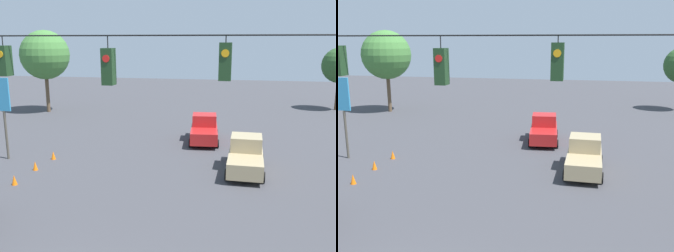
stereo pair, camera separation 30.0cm
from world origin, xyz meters
TOP-DOWN VIEW (x-y plane):
  - overhead_signal_span at (-0.01, -1.45)m, footprint 20.33×0.38m
  - pickup_truck_tan_oncoming_far at (-5.70, -13.94)m, footprint 2.34×5.22m
  - pickup_truck_red_oncoming_deep at (-2.52, -20.41)m, footprint 2.58×5.19m
  - traffic_cone_third at (6.93, -9.11)m, footprint 0.31×0.31m
  - traffic_cone_fourth at (7.09, -11.56)m, footprint 0.31×0.31m
  - traffic_cone_fifth at (7.04, -13.80)m, footprint 0.31×0.31m
  - tree_horizon_left at (16.06, -29.91)m, footprint 5.35×5.35m

SIDE VIEW (x-z plane):
  - traffic_cone_third at x=6.93m, z-range 0.00..0.57m
  - traffic_cone_fourth at x=7.09m, z-range 0.00..0.57m
  - traffic_cone_fifth at x=7.04m, z-range 0.00..0.57m
  - pickup_truck_red_oncoming_deep at x=-2.52m, z-range -0.08..2.04m
  - pickup_truck_tan_oncoming_far at x=-5.70m, z-range -0.08..2.04m
  - overhead_signal_span at x=-0.01m, z-range 1.25..9.79m
  - tree_horizon_left at x=16.06m, z-range 1.82..10.84m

